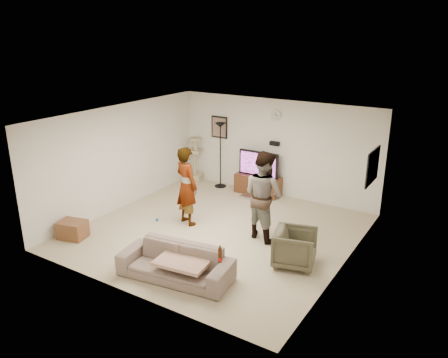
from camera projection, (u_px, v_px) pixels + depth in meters
The scene contains 24 objects.
floor at pixel (217, 232), 9.57m from camera, with size 5.50×5.50×0.02m, color tan.
ceiling at pixel (217, 116), 8.76m from camera, with size 5.50×5.50×0.02m, color white.
wall_back at pixel (275, 148), 11.37m from camera, with size 5.50×0.04×2.50m, color silver.
wall_front at pixel (122, 224), 6.96m from camera, with size 5.50×0.04×2.50m, color silver.
wall_left at pixel (121, 157), 10.55m from camera, with size 0.04×5.50×2.50m, color silver.
wall_right at pixel (348, 203), 7.78m from camera, with size 0.04×5.50×2.50m, color silver.
wall_clock at pixel (276, 115), 11.07m from camera, with size 0.26×0.26×0.04m, color white.
wall_speaker at pixel (275, 143), 11.28m from camera, with size 0.25×0.10×0.10m, color black.
picture_back at pixel (219, 127), 12.09m from camera, with size 0.42×0.03×0.52m, color #786054.
picture_right at pixel (372, 166), 8.99m from camera, with size 0.03×0.78×0.62m, color #E5BF4F.
tv_stand at pixel (258, 185), 11.67m from camera, with size 1.22×0.45×0.51m, color #402313.
console_box at pixel (249, 197), 11.44m from camera, with size 0.40×0.30×0.07m, color #B8B8B8.
tv at pixel (259, 164), 11.48m from camera, with size 1.10×0.08×0.65m, color black.
tv_screen at pixel (258, 164), 11.44m from camera, with size 1.01×0.01×0.57m, color #B347D7.
floor_lamp at pixel (220, 156), 12.00m from camera, with size 0.32×0.32×1.78m, color black.
cat_tree at pixel (195, 159), 12.56m from camera, with size 0.41×0.41×1.29m, color tan.
person_left at pixel (187, 186), 9.70m from camera, with size 0.64×0.42×1.77m, color #BAB9BF.
person_right at pixel (264, 195), 9.03m from camera, with size 0.91×0.71×1.86m, color #4867A1.
sofa at pixel (176, 263), 7.70m from camera, with size 2.00×0.78×0.59m, color #746157.
throw_blanket at pixel (184, 260), 7.57m from camera, with size 0.90×0.70×0.06m, color tan.
beer_bottle at pixel (220, 255), 7.10m from camera, with size 0.06×0.06×0.25m, color #3A1906.
armchair at pixel (295, 248), 8.12m from camera, with size 0.74×0.76×0.69m, color #464331.
side_table at pixel (72, 230), 9.22m from camera, with size 0.56×0.42×0.37m, color brown.
toy_ball at pixel (157, 219), 10.08m from camera, with size 0.07×0.07×0.07m, color #186F9F.
Camera 1 is at (4.74, -7.28, 4.16)m, focal length 35.50 mm.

